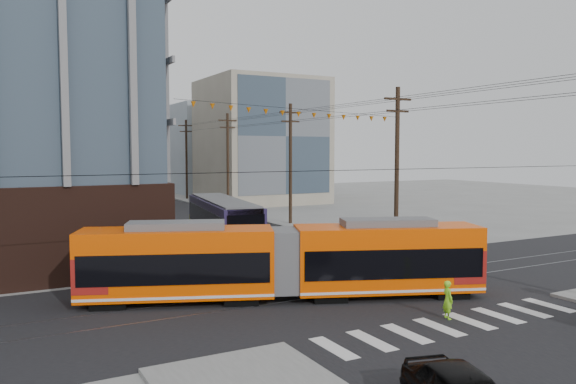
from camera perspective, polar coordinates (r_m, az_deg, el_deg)
name	(u,v)px	position (r m, az deg, el deg)	size (l,w,h in m)	color
ground	(404,306)	(25.48, 11.70, -11.24)	(160.00, 160.00, 0.00)	slate
bg_bldg_ne_near	(261,141)	(73.99, -2.81, 5.17)	(14.00, 14.00, 16.00)	gray
bg_bldg_ne_far	(219,149)	(93.14, -7.01, 4.33)	(16.00, 16.00, 14.00)	#8C99A5
utility_pole_far	(187,160)	(78.65, -10.27, 3.23)	(0.30, 0.30, 11.00)	black
streetcar	(284,261)	(25.61, -0.38, -7.07)	(18.08, 2.54, 3.48)	#EE4900
city_bus	(223,223)	(39.25, -6.63, -3.14)	(2.67, 12.34, 3.50)	#2A214A
parked_car_silver	(190,257)	(32.85, -9.96, -6.48)	(1.47, 4.22, 1.39)	#9C9C9C
parked_car_white	(153,236)	(41.47, -13.60, -4.40)	(1.75, 4.31, 1.25)	silver
parked_car_grey	(141,227)	(46.04, -14.71, -3.50)	(2.27, 4.93, 1.37)	#53565F
pedestrian	(448,300)	(23.80, 15.93, -10.49)	(0.57, 0.37, 1.56)	#91ED22
jersey_barrier	(371,240)	(40.88, 8.38, -4.84)	(0.80, 3.54, 0.71)	gray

